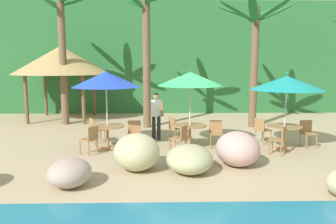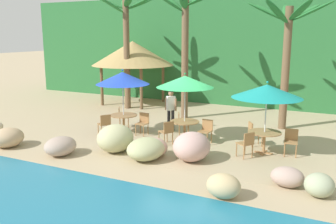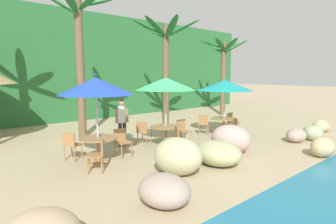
# 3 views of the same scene
# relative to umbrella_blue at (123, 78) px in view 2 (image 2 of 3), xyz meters

# --- Properties ---
(ground_plane) EXTENTS (120.00, 120.00, 0.00)m
(ground_plane) POSITION_rel_umbrella_blue_xyz_m (2.53, -0.28, -2.22)
(ground_plane) COLOR tan
(terrace_deck) EXTENTS (18.00, 5.20, 0.01)m
(terrace_deck) POSITION_rel_umbrella_blue_xyz_m (2.53, -0.28, -2.22)
(terrace_deck) COLOR tan
(terrace_deck) RESTS_ON ground
(foliage_backdrop) EXTENTS (28.00, 2.40, 6.00)m
(foliage_backdrop) POSITION_rel_umbrella_blue_xyz_m (2.53, 8.72, 0.78)
(foliage_backdrop) COLOR #286633
(foliage_backdrop) RESTS_ON ground
(rock_seawall) EXTENTS (15.29, 3.20, 0.94)m
(rock_seawall) POSITION_rel_umbrella_blue_xyz_m (2.47, -2.58, -1.85)
(rock_seawall) COLOR #B7B685
(rock_seawall) RESTS_ON ground
(umbrella_blue) EXTENTS (2.13, 2.13, 2.58)m
(umbrella_blue) POSITION_rel_umbrella_blue_xyz_m (0.00, 0.00, 0.00)
(umbrella_blue) COLOR silver
(umbrella_blue) RESTS_ON ground
(dining_table_blue) EXTENTS (1.10, 1.10, 0.74)m
(dining_table_blue) POSITION_rel_umbrella_blue_xyz_m (-0.00, 0.00, -1.61)
(dining_table_blue) COLOR #A37547
(dining_table_blue) RESTS_ON ground
(chair_blue_seaward) EXTENTS (0.43, 0.43, 0.87)m
(chair_blue_seaward) POSITION_rel_umbrella_blue_xyz_m (0.85, 0.08, -1.71)
(chair_blue_seaward) COLOR #9E7042
(chair_blue_seaward) RESTS_ON ground
(chair_blue_inland) EXTENTS (0.59, 0.58, 0.87)m
(chair_blue_inland) POSITION_rel_umbrella_blue_xyz_m (-0.53, 0.67, -1.71)
(chair_blue_inland) COLOR #9E7042
(chair_blue_inland) RESTS_ON ground
(chair_blue_left) EXTENTS (0.59, 0.58, 0.87)m
(chair_blue_left) POSITION_rel_umbrella_blue_xyz_m (-0.39, -0.76, -1.71)
(chair_blue_left) COLOR #9E7042
(chair_blue_left) RESTS_ON ground
(umbrella_green) EXTENTS (2.12, 2.12, 2.56)m
(umbrella_green) POSITION_rel_umbrella_blue_xyz_m (2.66, 0.07, 0.00)
(umbrella_green) COLOR silver
(umbrella_green) RESTS_ON ground
(dining_table_green) EXTENTS (1.10, 1.10, 0.74)m
(dining_table_green) POSITION_rel_umbrella_blue_xyz_m (2.66, 0.07, -1.61)
(dining_table_green) COLOR #A37547
(dining_table_green) RESTS_ON ground
(chair_green_seaward) EXTENTS (0.46, 0.46, 0.87)m
(chair_green_seaward) POSITION_rel_umbrella_blue_xyz_m (3.51, 0.08, -1.71)
(chair_green_seaward) COLOR #9E7042
(chair_green_seaward) RESTS_ON ground
(chair_green_inland) EXTENTS (0.57, 0.56, 0.87)m
(chair_green_inland) POSITION_rel_umbrella_blue_xyz_m (2.21, 0.80, -1.71)
(chair_green_inland) COLOR #9E7042
(chair_green_inland) RESTS_ON ground
(chair_green_left) EXTENTS (0.58, 0.58, 0.87)m
(chair_green_left) POSITION_rel_umbrella_blue_xyz_m (2.31, -0.71, -1.71)
(chair_green_left) COLOR #9E7042
(chair_green_left) RESTS_ON ground
(umbrella_teal) EXTENTS (2.30, 2.30, 2.44)m
(umbrella_teal) POSITION_rel_umbrella_blue_xyz_m (5.67, -0.17, -0.11)
(umbrella_teal) COLOR silver
(umbrella_teal) RESTS_ON ground
(dining_table_teal) EXTENTS (1.10, 1.10, 0.74)m
(dining_table_teal) POSITION_rel_umbrella_blue_xyz_m (5.67, -0.17, -1.61)
(dining_table_teal) COLOR #A37547
(dining_table_teal) RESTS_ON ground
(chair_teal_seaward) EXTENTS (0.47, 0.48, 0.87)m
(chair_teal_seaward) POSITION_rel_umbrella_blue_xyz_m (6.50, 0.03, -1.71)
(chair_teal_seaward) COLOR #9E7042
(chair_teal_seaward) RESTS_ON ground
(chair_teal_inland) EXTENTS (0.58, 0.58, 0.87)m
(chair_teal_inland) POSITION_rel_umbrella_blue_xyz_m (5.14, 0.51, -1.71)
(chair_teal_inland) COLOR #9E7042
(chair_teal_inland) RESTS_ON ground
(chair_teal_left) EXTENTS (0.59, 0.59, 0.87)m
(chair_teal_left) POSITION_rel_umbrella_blue_xyz_m (5.27, -0.92, -1.71)
(chair_teal_left) COLOR #9E7042
(chair_teal_left) RESTS_ON ground
(palm_tree_nearest) EXTENTS (3.19, 2.77, 5.83)m
(palm_tree_nearest) POSITION_rel_umbrella_blue_xyz_m (-2.57, 4.38, 1.70)
(palm_tree_nearest) COLOR brown
(palm_tree_nearest) RESTS_ON ground
(palm_tree_second) EXTENTS (2.92, 3.00, 5.74)m
(palm_tree_second) POSITION_rel_umbrella_blue_xyz_m (1.13, 3.51, 1.51)
(palm_tree_second) COLOR brown
(palm_tree_second) RESTS_ON ground
(palm_tree_third) EXTENTS (3.34, 3.25, 5.24)m
(palm_tree_third) POSITION_rel_umbrella_blue_xyz_m (5.64, 3.53, 1.44)
(palm_tree_third) COLOR brown
(palm_tree_third) RESTS_ON ground
(palapa_hut) EXTENTS (4.63, 4.63, 3.54)m
(palapa_hut) POSITION_rel_umbrella_blue_xyz_m (-3.03, 5.72, 0.63)
(palapa_hut) COLOR brown
(palapa_hut) RESTS_ON ground
(waiter_in_white) EXTENTS (0.52, 0.38, 1.70)m
(waiter_in_white) POSITION_rel_umbrella_blue_xyz_m (1.56, 1.17, -1.24)
(waiter_in_white) COLOR #232328
(waiter_in_white) RESTS_ON ground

